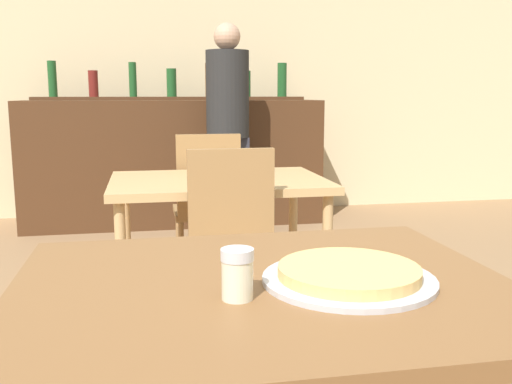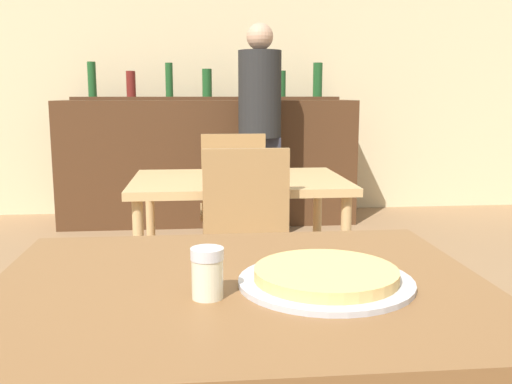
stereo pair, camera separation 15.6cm
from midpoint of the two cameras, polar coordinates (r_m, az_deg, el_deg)
The scene contains 10 objects.
wall_back at distance 5.62m, azimuth -9.46°, elevation 12.17°, with size 8.00×0.05×2.80m.
dining_table_near at distance 1.27m, azimuth -2.85°, elevation -12.49°, with size 1.07×0.86×0.75m.
dining_table_far at distance 2.96m, azimuth -5.29°, elevation -0.22°, with size 1.09×0.77×0.72m.
bar_counter at distance 5.15m, azimuth -9.04°, elevation 2.92°, with size 2.60×0.56×1.10m.
bar_back_shelf at distance 5.25m, azimuth -9.02°, elevation 9.91°, with size 2.39×0.24×0.34m.
chair_far_side_front at distance 2.45m, azimuth -3.96°, elevation -5.35°, with size 0.40×0.40×0.92m.
chair_far_side_back at distance 3.52m, azimuth -6.15°, elevation -0.72°, with size 0.40×0.40×0.92m.
pizza_tray at distance 1.24m, azimuth 5.69°, elevation -8.30°, with size 0.37×0.37×0.04m.
cheese_shaker at distance 1.13m, azimuth -5.87°, elevation -8.18°, with size 0.07×0.07×0.10m.
person_standing at distance 4.57m, azimuth -3.82°, elevation 6.85°, with size 0.34×0.34×1.70m.
Camera 1 is at (-0.24, -1.15, 1.15)m, focal length 40.00 mm.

